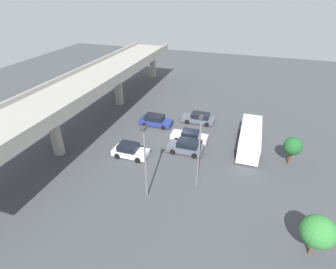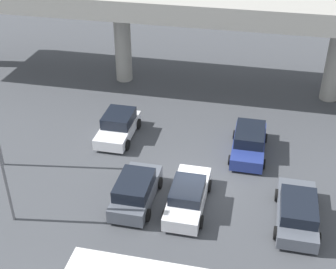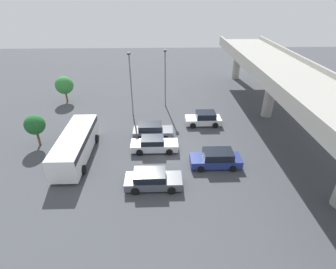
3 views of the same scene
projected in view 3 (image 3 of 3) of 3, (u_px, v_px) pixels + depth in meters
name	position (u px, v px, depth m)	size (l,w,h in m)	color
ground_plane	(167.00, 151.00, 27.03)	(103.18, 103.18, 0.00)	#424449
highway_overpass	(308.00, 94.00, 24.36)	(49.45, 7.05, 7.41)	#9E9B93
parked_car_0	(204.00, 119.00, 31.85)	(2.22, 4.30, 1.61)	silver
parked_car_1	(152.00, 131.00, 29.15)	(2.15, 4.38, 1.63)	#515660
parked_car_2	(154.00, 144.00, 26.79)	(2.06, 4.80, 1.48)	silver
parked_car_3	(216.00, 159.00, 24.49)	(2.18, 4.74, 1.57)	navy
parked_car_4	(152.00, 179.00, 21.91)	(2.19, 4.76, 1.49)	#515660
shuttle_bus	(76.00, 144.00, 25.38)	(8.93, 2.83, 2.50)	white
lamp_post_near_aisle	(131.00, 80.00, 32.14)	(0.70, 0.35, 8.07)	slate
lamp_post_mid_lot	(165.00, 74.00, 34.93)	(0.70, 0.35, 7.75)	slate
tree_front_left	(64.00, 85.00, 37.27)	(2.52, 2.52, 3.77)	brown
tree_front_centre	(35.00, 125.00, 26.83)	(2.06, 2.06, 3.47)	brown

